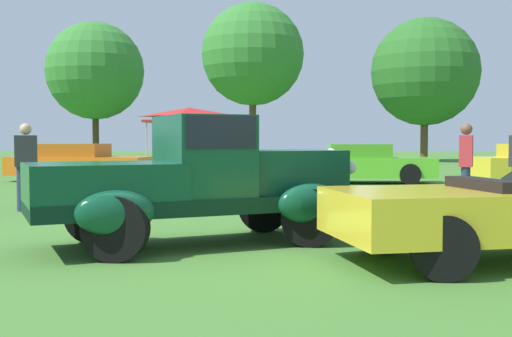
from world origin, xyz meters
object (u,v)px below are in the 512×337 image
Objects in this scene: show_car_orange at (79,163)px; spectator_by_row at (26,164)px; canopy_tent_left_field at (189,114)px; feature_pickup_truck at (198,179)px; spectator_between_cars at (466,164)px; show_car_lime at (363,164)px.

spectator_by_row reaches higher than show_car_orange.
canopy_tent_left_field is (0.26, 15.17, 1.51)m from spectator_by_row.
feature_pickup_truck is at bearing -78.77° from canopy_tent_left_field.
feature_pickup_truck reaches higher than spectator_between_cars.
show_car_lime is 2.54× the size of spectator_between_cars.
feature_pickup_truck reaches higher than show_car_lime.
spectator_between_cars is 8.44m from spectator_by_row.
spectator_between_cars reaches higher than show_car_lime.
feature_pickup_truck is 12.19m from show_car_lime.
canopy_tent_left_field is at bearing 101.23° from feature_pickup_truck.
feature_pickup_truck is 2.60× the size of spectator_by_row.
show_car_orange is at bearing 116.88° from feature_pickup_truck.
canopy_tent_left_field is (2.37, 6.71, 1.82)m from show_car_orange.
show_car_lime is 2.54× the size of spectator_by_row.
feature_pickup_truck reaches higher than spectator_by_row.
spectator_between_cars is at bearing 43.51° from feature_pickup_truck.
spectator_between_cars is (1.34, -7.57, 0.31)m from show_car_lime.
canopy_tent_left_field reaches higher than show_car_orange.
show_car_lime is (9.19, -0.22, -0.00)m from show_car_orange.
show_car_orange is 7.35m from canopy_tent_left_field.
show_car_lime is at bearing -45.48° from canopy_tent_left_field.
spectator_by_row is (2.12, -8.46, 0.31)m from show_car_orange.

